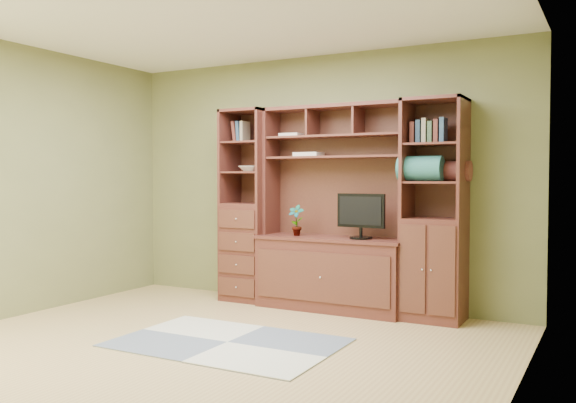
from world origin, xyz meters
The scene contains 11 objects.
room centered at (0.00, 0.00, 1.30)m, with size 4.60×4.10×2.64m.
center_hutch centered at (0.28, 1.73, 1.02)m, with size 1.54×0.53×2.05m, color #4F231B.
left_tower centered at (-0.72, 1.77, 1.02)m, with size 0.50×0.45×2.05m, color #4F231B.
right_tower centered at (1.30, 1.77, 1.02)m, with size 0.55×0.45×2.05m, color #4F231B.
rug centered at (0.06, 0.20, 0.01)m, with size 1.75×1.17×0.01m, color #9EA2A3.
monitor centered at (0.61, 1.70, 1.03)m, with size 0.49×0.22×0.60m, color black.
orchid centered at (-0.10, 1.70, 0.89)m, with size 0.17×0.11×0.32m, color #973D33.
magazines centered at (-0.02, 1.82, 1.56)m, with size 0.27×0.20×0.04m, color beige.
bowl centered at (-0.69, 1.77, 1.42)m, with size 0.24×0.24×0.06m, color beige.
blanket_teal centered at (1.18, 1.73, 1.41)m, with size 0.40×0.23×0.23m, color #286A63.
blanket_red centered at (1.44, 1.85, 1.38)m, with size 0.34×0.19×0.19m, color brown.
Camera 1 is at (2.77, -3.80, 1.32)m, focal length 38.00 mm.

